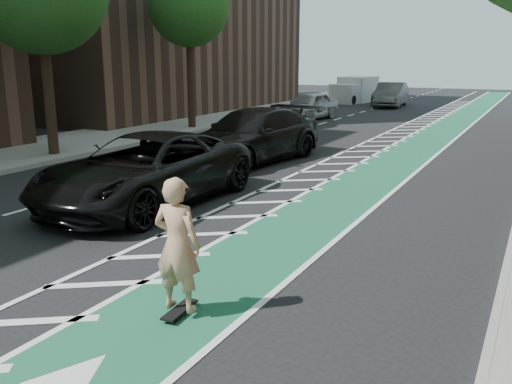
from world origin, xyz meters
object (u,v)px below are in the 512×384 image
Objects in this scene: skateboarder at (177,245)px; suv_far at (252,136)px; barrel_a at (162,167)px; suv_near at (146,170)px.

suv_far is at bearing -71.67° from skateboarder.
suv_far is at bearing 78.32° from barrel_a.
skateboarder is 2.06× the size of barrel_a.
barrel_a is at bearing -93.99° from suv_far.
barrel_a is at bearing 119.99° from suv_near.
suv_near is at bearing -78.43° from suv_far.
suv_near reaches higher than barrel_a.
skateboarder is at bearing -58.90° from suv_far.
suv_near is 6.74× the size of barrel_a.
suv_near is 1.00× the size of suv_far.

